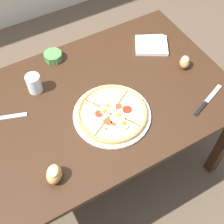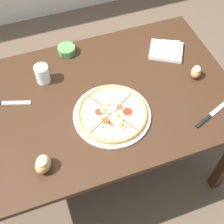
# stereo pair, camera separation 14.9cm
# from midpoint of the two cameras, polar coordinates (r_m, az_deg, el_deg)

# --- Properties ---
(ground_plane) EXTENTS (12.00, 12.00, 0.00)m
(ground_plane) POSITION_cam_midpoint_polar(r_m,az_deg,el_deg) (2.19, -5.43, -10.22)
(ground_plane) COLOR brown
(dining_table) EXTENTS (1.50, 0.89, 0.73)m
(dining_table) POSITION_cam_midpoint_polar(r_m,az_deg,el_deg) (1.64, -7.15, -0.48)
(dining_table) COLOR #331E11
(dining_table) RESTS_ON ground_plane
(pizza) EXTENTS (0.38, 0.38, 0.05)m
(pizza) POSITION_cam_midpoint_polar(r_m,az_deg,el_deg) (1.49, -2.82, -0.47)
(pizza) COLOR white
(pizza) RESTS_ON dining_table
(ramekin_bowl) EXTENTS (0.11, 0.11, 0.04)m
(ramekin_bowl) POSITION_cam_midpoint_polar(r_m,az_deg,el_deg) (1.79, -13.12, 9.78)
(ramekin_bowl) COLOR #4C8442
(ramekin_bowl) RESTS_ON dining_table
(napkin_folded) EXTENTS (0.23, 0.22, 0.04)m
(napkin_folded) POSITION_cam_midpoint_polar(r_m,az_deg,el_deg) (1.83, 4.89, 12.06)
(napkin_folded) COLOR silver
(napkin_folded) RESTS_ON dining_table
(bread_piece_near) EXTENTS (0.10, 0.11, 0.08)m
(bread_piece_near) POSITION_cam_midpoint_polar(r_m,az_deg,el_deg) (1.35, -13.75, -11.18)
(bread_piece_near) COLOR #B27F47
(bread_piece_near) RESTS_ON dining_table
(bread_piece_mid) EXTENTS (0.09, 0.09, 0.07)m
(bread_piece_mid) POSITION_cam_midpoint_polar(r_m,az_deg,el_deg) (1.72, 10.76, 8.82)
(bread_piece_mid) COLOR #A3703D
(bread_piece_mid) RESTS_ON dining_table
(knife_main) EXTENTS (0.24, 0.10, 0.01)m
(knife_main) POSITION_cam_midpoint_polar(r_m,az_deg,el_deg) (1.62, -22.31, -1.24)
(knife_main) COLOR silver
(knife_main) RESTS_ON dining_table
(knife_spare) EXTENTS (0.24, 0.10, 0.01)m
(knife_spare) POSITION_cam_midpoint_polar(r_m,az_deg,el_deg) (1.61, 14.62, 1.92)
(knife_spare) COLOR silver
(knife_spare) RESTS_ON dining_table
(water_glass) EXTENTS (0.07, 0.07, 0.10)m
(water_glass) POSITION_cam_midpoint_polar(r_m,az_deg,el_deg) (1.64, -16.59, 4.73)
(water_glass) COLOR white
(water_glass) RESTS_ON dining_table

